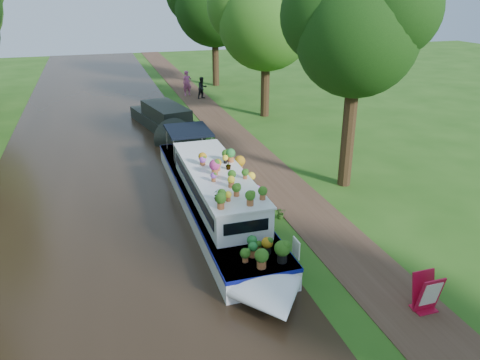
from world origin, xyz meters
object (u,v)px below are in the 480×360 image
Objects in this scene: pedestrian_pink at (187,83)px; pedestrian_dark at (202,88)px; second_boat at (166,120)px; plant_boat at (217,197)px; sandwich_board at (427,294)px.

pedestrian_pink is 1.72m from pedestrian_dark.
pedestrian_pink is (3.07, 8.96, 0.38)m from second_boat.
second_boat is at bearing -140.06° from pedestrian_dark.
pedestrian_dark is (3.94, 19.59, -0.00)m from plant_boat.
pedestrian_pink is at bearing 98.02° from pedestrian_dark.
sandwich_board is 0.56× the size of pedestrian_pink.
pedestrian_pink is 1.17× the size of pedestrian_dark.
plant_boat is at bearing -105.36° from pedestrian_pink.
sandwich_board is 26.45m from pedestrian_dark.
plant_boat is at bearing -123.67° from pedestrian_dark.
pedestrian_dark reaches higher than second_boat.
sandwich_board is 0.65× the size of pedestrian_dark.
sandwich_board is (3.87, -6.86, -0.34)m from plant_boat.
pedestrian_dark is at bearing -66.73° from pedestrian_pink.
pedestrian_pink is at bearing 81.71° from plant_boat.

